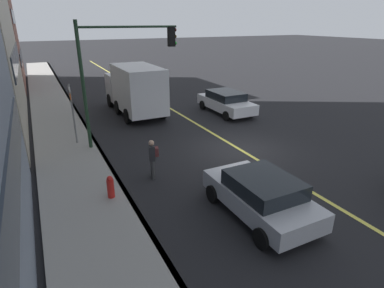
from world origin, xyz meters
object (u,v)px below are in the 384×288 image
(traffic_light_mast, at_px, (121,62))
(fire_hydrant, at_px, (111,189))
(car_silver, at_px, (261,195))
(car_white, at_px, (226,102))
(pedestrian_with_backpack, at_px, (153,157))
(street_sign_post, at_px, (73,111))
(truck_white, at_px, (135,89))

(traffic_light_mast, relative_size, fire_hydrant, 6.14)
(car_silver, distance_m, car_white, 11.84)
(car_silver, xyz_separation_m, traffic_light_mast, (7.90, 2.02, 3.27))
(pedestrian_with_backpack, xyz_separation_m, street_sign_post, (4.93, 2.16, 0.87))
(fire_hydrant, bearing_deg, pedestrian_with_backpack, -62.92)
(truck_white, relative_size, fire_hydrant, 6.95)
(truck_white, bearing_deg, pedestrian_with_backpack, 166.62)
(car_white, distance_m, truck_white, 5.98)
(car_white, bearing_deg, pedestrian_with_backpack, 131.42)
(pedestrian_with_backpack, bearing_deg, traffic_light_mast, -1.36)
(pedestrian_with_backpack, bearing_deg, car_silver, -151.44)
(pedestrian_with_backpack, xyz_separation_m, traffic_light_mast, (4.02, -0.10, 3.09))
(car_silver, xyz_separation_m, truck_white, (13.03, -0.07, 0.94))
(traffic_light_mast, height_order, street_sign_post, traffic_light_mast)
(street_sign_post, relative_size, fire_hydrant, 3.21)
(car_white, relative_size, fire_hydrant, 4.88)
(traffic_light_mast, bearing_deg, fire_hydrant, 158.53)
(car_silver, height_order, truck_white, truck_white)
(car_white, height_order, fire_hydrant, car_white)
(car_silver, bearing_deg, fire_hydrant, 53.59)
(traffic_light_mast, height_order, fire_hydrant, traffic_light_mast)
(fire_hydrant, bearing_deg, truck_white, -21.77)
(pedestrian_with_backpack, distance_m, street_sign_post, 5.45)
(car_silver, relative_size, fire_hydrant, 4.20)
(traffic_light_mast, bearing_deg, car_white, -70.54)
(traffic_light_mast, xyz_separation_m, fire_hydrant, (-4.97, 1.95, -3.53))
(car_silver, xyz_separation_m, pedestrian_with_backpack, (3.88, 2.11, 0.18))
(car_silver, bearing_deg, car_white, -27.27)
(car_silver, relative_size, street_sign_post, 1.31)
(truck_white, distance_m, traffic_light_mast, 6.01)
(fire_hydrant, bearing_deg, car_silver, -126.41)
(car_white, relative_size, traffic_light_mast, 0.79)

